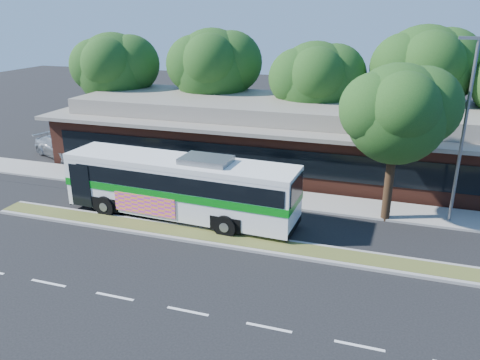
{
  "coord_description": "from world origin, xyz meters",
  "views": [
    {
      "loc": [
        6.12,
        -17.88,
        10.13
      ],
      "look_at": [
        -0.77,
        3.49,
        2.0
      ],
      "focal_mm": 35.0,
      "sensor_mm": 36.0,
      "label": 1
    }
  ],
  "objects": [
    {
      "name": "tree_bg_b",
      "position": [
        -6.57,
        16.14,
        6.14
      ],
      "size": [
        6.69,
        6.0,
        9.0
      ],
      "color": "black",
      "rests_on": "ground"
    },
    {
      "name": "lamp_post",
      "position": [
        9.56,
        6.0,
        4.9
      ],
      "size": [
        0.93,
        0.18,
        9.07
      ],
      "color": "slate",
      "rests_on": "ground"
    },
    {
      "name": "median_strip",
      "position": [
        0.0,
        0.6,
        0.07
      ],
      "size": [
        26.0,
        1.1,
        0.15
      ],
      "primitive_type": "cube",
      "color": "#505725",
      "rests_on": "ground"
    },
    {
      "name": "tree_bg_c",
      "position": [
        1.4,
        15.13,
        5.59
      ],
      "size": [
        6.24,
        5.6,
        8.26
      ],
      "color": "black",
      "rests_on": "ground"
    },
    {
      "name": "ground",
      "position": [
        0.0,
        0.0,
        0.0
      ],
      "size": [
        120.0,
        120.0,
        0.0
      ],
      "primitive_type": "plane",
      "color": "black",
      "rests_on": "ground"
    },
    {
      "name": "parking_lot",
      "position": [
        -18.0,
        10.0,
        0.01
      ],
      "size": [
        14.0,
        12.0,
        0.01
      ],
      "primitive_type": "cube",
      "color": "black",
      "rests_on": "ground"
    },
    {
      "name": "transit_bus",
      "position": [
        -3.59,
        2.4,
        1.91
      ],
      "size": [
        12.35,
        3.32,
        3.43
      ],
      "rotation": [
        0.0,
        0.0,
        -0.05
      ],
      "color": "silver",
      "rests_on": "ground"
    },
    {
      "name": "tree_bg_d",
      "position": [
        8.45,
        16.15,
        6.42
      ],
      "size": [
        6.91,
        6.2,
        9.37
      ],
      "color": "black",
      "rests_on": "ground"
    },
    {
      "name": "plaza_building",
      "position": [
        0.0,
        12.99,
        2.13
      ],
      "size": [
        33.2,
        11.2,
        4.45
      ],
      "color": "#4F2419",
      "rests_on": "ground"
    },
    {
      "name": "tree_bg_a",
      "position": [
        -14.58,
        15.14,
        5.87
      ],
      "size": [
        6.47,
        5.8,
        8.63
      ],
      "color": "black",
      "rests_on": "ground"
    },
    {
      "name": "sedan",
      "position": [
        -16.57,
        9.55,
        0.75
      ],
      "size": [
        5.55,
        3.98,
        1.49
      ],
      "primitive_type": "imported",
      "rotation": [
        0.0,
        0.0,
        1.16
      ],
      "color": "#AEB2B5",
      "rests_on": "ground"
    },
    {
      "name": "sidewalk_tree",
      "position": [
        6.83,
        5.43,
        5.61
      ],
      "size": [
        5.38,
        4.82,
        7.92
      ],
      "color": "black",
      "rests_on": "ground"
    },
    {
      "name": "sidewalk",
      "position": [
        0.0,
        6.4,
        0.06
      ],
      "size": [
        44.0,
        2.6,
        0.12
      ],
      "primitive_type": "cube",
      "color": "gray",
      "rests_on": "ground"
    }
  ]
}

